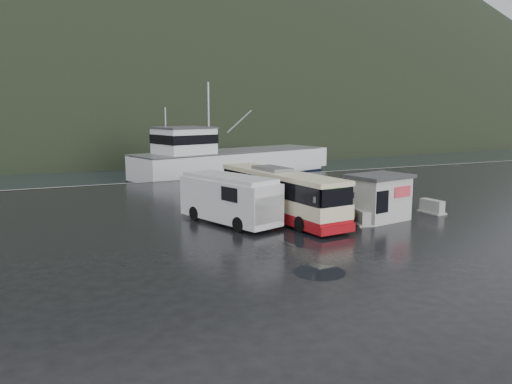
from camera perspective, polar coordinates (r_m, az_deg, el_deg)
name	(u,v)px	position (r m, az deg, el deg)	size (l,w,h in m)	color
ground	(282,225)	(28.71, 2.97, -3.75)	(160.00, 160.00, 0.00)	black
harbor_water	(87,135)	(135.64, -18.75, 6.17)	(300.00, 180.00, 0.02)	black
quay_edge	(185,180)	(47.11, -8.14, 1.36)	(160.00, 0.60, 1.50)	#999993
headland	(80,122)	(275.90, -19.50, 7.54)	(780.00, 540.00, 570.00)	black
coach_bus	(280,218)	(30.43, 2.76, -2.99)	(2.77, 10.86, 3.07)	beige
white_van	(230,223)	(29.10, -3.04, -3.57)	(2.32, 6.75, 2.83)	silver
waste_bin_left	(304,225)	(28.73, 5.51, -3.77)	(1.16, 1.16, 1.62)	#157B1C
waste_bin_right	(333,222)	(29.74, 8.74, -3.38)	(0.95, 0.95, 1.31)	#157B1C
dome_tent	(337,221)	(29.91, 9.27, -3.32)	(2.04, 2.86, 1.12)	#2A2B1A
ticket_kiosk	(378,220)	(30.81, 13.77, -3.10)	(3.50, 2.65, 2.74)	#B8B8B3
jersey_barrier_a	(361,224)	(29.46, 11.91, -3.60)	(0.84, 1.68, 0.84)	#999993
jersey_barrier_b	(396,212)	(33.26, 15.76, -2.27)	(0.73, 1.46, 0.73)	#999993
jersey_barrier_c	(432,213)	(33.77, 19.43, -2.28)	(0.86, 1.72, 0.86)	#999993
fishing_trawler	(232,168)	(55.96, -2.71, 2.71)	(27.09, 5.93, 10.84)	silver
puddles	(315,246)	(24.41, 6.71, -6.16)	(5.34, 7.54, 0.01)	black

